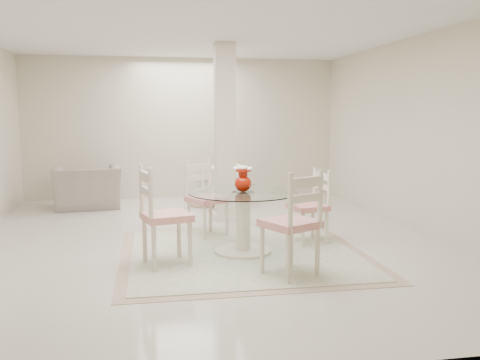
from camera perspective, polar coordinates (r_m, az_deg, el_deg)
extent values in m
plane|color=beige|center=(6.68, -4.32, -6.77)|extent=(7.00, 7.00, 0.00)
cube|color=beige|center=(9.97, -6.42, 5.77)|extent=(6.00, 0.02, 2.70)
cube|color=beige|center=(3.02, 2.06, 1.89)|extent=(6.00, 0.02, 2.70)
cube|color=beige|center=(7.40, 19.44, 4.80)|extent=(0.02, 7.00, 2.70)
cube|color=white|center=(6.56, -4.57, 16.75)|extent=(6.00, 7.00, 0.02)
cube|color=beige|center=(7.83, -1.72, 5.35)|extent=(0.30, 0.30, 2.70)
cube|color=tan|center=(6.06, 0.33, -8.21)|extent=(2.83, 2.83, 0.01)
cube|color=beige|center=(6.06, 0.33, -8.14)|extent=(2.59, 2.59, 0.01)
cylinder|color=#F7F0CB|center=(6.05, 0.33, -8.01)|extent=(0.67, 0.67, 0.05)
cylinder|color=#F7F0CB|center=(5.97, 0.34, -4.69)|extent=(0.17, 0.17, 0.69)
cylinder|color=#F7F0CB|center=(5.91, 0.34, -1.56)|extent=(0.28, 0.28, 0.03)
cylinder|color=white|center=(5.90, 0.34, -1.37)|extent=(1.28, 1.28, 0.01)
ellipsoid|color=#A61605|center=(5.89, 0.34, -0.41)|extent=(0.20, 0.20, 0.19)
cylinder|color=#A61605|center=(5.87, 0.34, 0.71)|extent=(0.11, 0.11, 0.06)
cylinder|color=#A61605|center=(5.87, 0.34, 1.08)|extent=(0.17, 0.17, 0.02)
ellipsoid|color=white|center=(5.87, 0.34, 1.35)|extent=(0.11, 0.11, 0.05)
ellipsoid|color=white|center=(5.90, 0.88, 1.22)|extent=(0.11, 0.11, 0.05)
ellipsoid|color=white|center=(5.89, -0.24, 1.27)|extent=(0.11, 0.11, 0.05)
cylinder|color=#F4E6C9|center=(6.58, 5.58, -5.05)|extent=(0.04, 0.04, 0.44)
cylinder|color=#F4E6C9|center=(6.29, 7.06, -5.66)|extent=(0.04, 0.04, 0.44)
cylinder|color=#F4E6C9|center=(6.75, 8.15, -4.77)|extent=(0.04, 0.04, 0.44)
cylinder|color=#F4E6C9|center=(6.46, 9.70, -5.35)|extent=(0.04, 0.04, 0.44)
cube|color=red|center=(6.47, 7.66, -3.03)|extent=(0.50, 0.50, 0.07)
cube|color=#F4E6C9|center=(6.51, 9.15, -0.15)|extent=(0.12, 0.38, 0.51)
cylinder|color=#EFE1C5|center=(6.57, -4.00, -4.90)|extent=(0.05, 0.05, 0.47)
cylinder|color=#EFE1C5|center=(6.79, -1.48, -4.48)|extent=(0.05, 0.05, 0.47)
cylinder|color=#EFE1C5|center=(6.86, -5.81, -4.38)|extent=(0.05, 0.05, 0.47)
cylinder|color=#EFE1C5|center=(7.07, -3.34, -4.00)|extent=(0.05, 0.05, 0.47)
cube|color=red|center=(6.77, -3.67, -2.19)|extent=(0.61, 0.61, 0.07)
cube|color=#EFE1C5|center=(6.89, -4.71, 0.85)|extent=(0.38, 0.24, 0.55)
cylinder|color=beige|center=(5.47, -5.61, -7.27)|extent=(0.05, 0.05, 0.50)
cylinder|color=beige|center=(5.84, -6.87, -6.35)|extent=(0.05, 0.05, 0.50)
cylinder|color=beige|center=(5.36, -9.63, -7.65)|extent=(0.05, 0.05, 0.50)
cylinder|color=beige|center=(5.73, -10.65, -6.68)|extent=(0.05, 0.05, 0.50)
cube|color=red|center=(5.53, -8.25, -4.07)|extent=(0.59, 0.59, 0.08)
cube|color=beige|center=(5.42, -10.54, -0.43)|extent=(0.16, 0.44, 0.59)
cylinder|color=beige|center=(5.49, 5.72, -7.23)|extent=(0.05, 0.05, 0.50)
cylinder|color=beige|center=(5.24, 2.51, -7.92)|extent=(0.05, 0.05, 0.50)
cylinder|color=beige|center=(5.22, 8.68, -8.07)|extent=(0.05, 0.05, 0.50)
cylinder|color=beige|center=(4.95, 5.44, -8.86)|extent=(0.05, 0.05, 0.50)
cube|color=#B01E12|center=(5.15, 5.63, -4.89)|extent=(0.65, 0.65, 0.08)
cube|color=beige|center=(4.93, 7.40, -1.14)|extent=(0.41, 0.24, 0.59)
imported|color=gray|center=(9.24, -16.77, -0.75)|extent=(1.24, 1.12, 0.74)
imported|color=white|center=(9.23, -2.26, -0.45)|extent=(0.81, 0.83, 0.73)
cylinder|color=tan|center=(9.10, -4.13, -2.80)|extent=(0.46, 0.46, 0.04)
cylinder|color=tan|center=(9.06, -4.15, -1.36)|extent=(0.07, 0.07, 0.44)
cylinder|color=tan|center=(9.03, -4.16, 0.13)|extent=(0.48, 0.48, 0.03)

